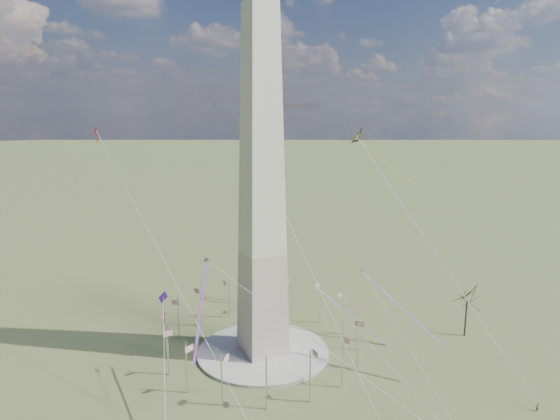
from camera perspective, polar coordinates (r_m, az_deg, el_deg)
name	(u,v)px	position (r m, az deg, el deg)	size (l,w,h in m)	color
ground	(263,353)	(142.49, -1.96, -16.00)	(2000.00, 2000.00, 0.00)	#515B2D
plaza	(263,351)	(142.31, -1.97, -15.86)	(36.00, 36.00, 0.80)	#A6A298
washington_monument	(262,180)	(127.41, -2.12, 3.45)	(15.56, 15.56, 100.00)	beige
flagpole_ring	(263,328)	(139.25, -1.99, -13.35)	(54.40, 54.40, 13.00)	silver
tree_near	(467,298)	(156.82, 20.63, -9.35)	(9.52, 9.52, 16.67)	#3F3326
person_east	(537,407)	(131.91, 27.33, -19.41)	(0.67, 0.44, 1.83)	gray
kite_delta_black	(360,140)	(159.88, 9.19, 7.92)	(16.29, 19.52, 17.18)	black
kite_diamond_purple	(163,301)	(126.62, -13.19, -10.08)	(1.73, 2.94, 9.04)	#4A1D83
kite_streamer_left	(389,295)	(130.51, 12.30, -9.48)	(11.30, 20.80, 15.52)	red
kite_streamer_mid	(203,293)	(116.27, -8.84, -9.39)	(11.46, 22.02, 16.31)	red
kite_streamer_right	(338,304)	(149.31, 6.69, -10.67)	(15.25, 19.95, 16.33)	red
kite_small_red	(96,131)	(149.80, -20.30, 8.46)	(1.17, 1.95, 4.58)	red
kite_small_white	(241,119)	(168.32, -4.48, 10.38)	(1.06, 1.69, 3.85)	silver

